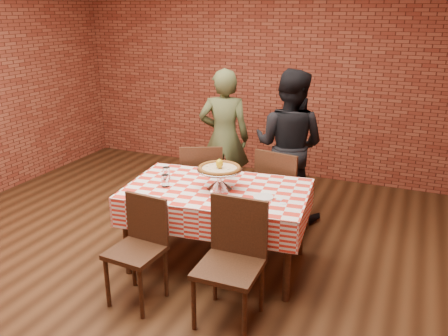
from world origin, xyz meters
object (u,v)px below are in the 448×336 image
at_px(chair_near_left, 135,254).
at_px(chair_far_right, 284,191).
at_px(condiment_caddy, 227,170).
at_px(water_glass_left, 165,181).
at_px(diner_black, 289,146).
at_px(chair_far_left, 202,182).
at_px(pizza_stand, 219,179).
at_px(chair_near_right, 229,266).
at_px(diner_olive, 224,138).
at_px(water_glass_right, 166,173).
at_px(pizza, 219,169).
at_px(table, 217,227).

xyz_separation_m(chair_near_left, chair_far_right, (0.73, 1.65, 0.04)).
distance_m(condiment_caddy, chair_near_left, 1.21).
distance_m(water_glass_left, diner_black, 1.60).
bearing_deg(chair_far_left, pizza_stand, 100.66).
bearing_deg(chair_far_left, condiment_caddy, 111.88).
relative_size(chair_near_right, diner_olive, 0.58).
relative_size(water_glass_right, diner_olive, 0.07).
xyz_separation_m(pizza, water_glass_right, (-0.56, 0.03, -0.13)).
distance_m(water_glass_left, chair_far_right, 1.34).
bearing_deg(chair_near_left, diner_olive, 98.25).
bearing_deg(pizza_stand, chair_far_right, 67.73).
distance_m(chair_near_right, chair_far_right, 1.58).
xyz_separation_m(water_glass_left, condiment_caddy, (0.41, 0.45, 0.01)).
bearing_deg(chair_near_right, table, 118.71).
distance_m(condiment_caddy, chair_far_right, 0.77).
relative_size(pizza, diner_black, 0.22).
height_order(pizza_stand, chair_far_left, pizza_stand).
bearing_deg(chair_far_left, diner_black, -172.62).
height_order(table, water_glass_right, water_glass_right).
height_order(condiment_caddy, chair_far_left, chair_far_left).
height_order(pizza, diner_black, diner_black).
bearing_deg(condiment_caddy, pizza_stand, -96.16).
relative_size(pizza_stand, water_glass_right, 3.66).
bearing_deg(pizza, water_glass_right, 176.81).
xyz_separation_m(chair_near_right, diner_olive, (-0.93, 2.07, 0.35)).
distance_m(chair_far_left, diner_olive, 0.68).
relative_size(pizza, water_glass_right, 3.41).
height_order(table, chair_near_left, chair_near_left).
bearing_deg(pizza_stand, water_glass_left, -162.21).
xyz_separation_m(table, diner_olive, (-0.51, 1.34, 0.44)).
relative_size(table, condiment_caddy, 11.60).
distance_m(condiment_caddy, chair_far_left, 0.76).
bearing_deg(diner_black, chair_near_left, 78.46).
bearing_deg(chair_far_left, pizza, 100.66).
bearing_deg(pizza_stand, condiment_caddy, 100.74).
relative_size(condiment_caddy, diner_olive, 0.08).
distance_m(water_glass_left, chair_near_right, 1.09).
bearing_deg(diner_olive, pizza, 93.83).
distance_m(pizza, diner_olive, 1.45).
bearing_deg(pizza_stand, water_glass_right, 176.81).
xyz_separation_m(chair_far_right, diner_black, (-0.08, 0.42, 0.37)).
bearing_deg(water_glass_left, chair_near_right, -34.01).
xyz_separation_m(condiment_caddy, chair_far_left, (-0.49, 0.46, -0.36)).
xyz_separation_m(water_glass_left, chair_near_right, (0.86, -0.58, -0.34)).
bearing_deg(condiment_caddy, water_glass_left, -148.87).
bearing_deg(chair_far_right, diner_olive, -18.63).
bearing_deg(table, diner_black, 77.12).
height_order(water_glass_right, diner_olive, diner_olive).
distance_m(pizza_stand, pizza, 0.09).
bearing_deg(table, condiment_caddy, 96.19).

